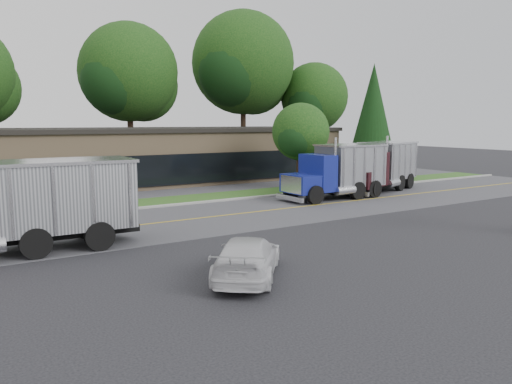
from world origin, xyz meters
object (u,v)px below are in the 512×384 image
Objects in this scene: dump_truck_red at (6,205)px; dump_truck_maroon at (381,165)px; rally_car at (247,257)px; dump_truck_blue at (339,170)px.

dump_truck_maroon is at bearing -167.14° from dump_truck_red.
dump_truck_maroon is at bearing -107.74° from rally_car.
rally_car is at bearing 38.32° from dump_truck_blue.
dump_truck_red and dump_truck_maroon have the same top height.
rally_car is (-18.20, -11.93, -1.16)m from dump_truck_maroon.
dump_truck_blue is at bearing -6.13° from dump_truck_maroon.
dump_truck_blue is 0.86× the size of dump_truck_maroon.
dump_truck_blue is at bearing -167.33° from dump_truck_red.
dump_truck_red is 2.43× the size of rally_car.
dump_truck_blue is 4.99m from dump_truck_maroon.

